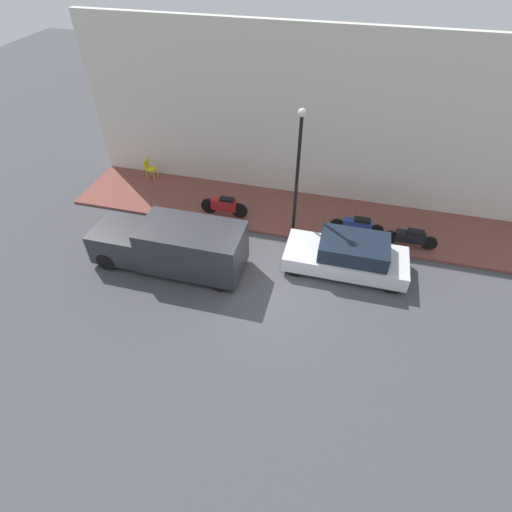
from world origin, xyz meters
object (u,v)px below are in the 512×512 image
delivery_van (171,245)px  motorcycle_blue (358,225)px  parked_car (348,255)px  streetlamp (298,164)px  cafe_chair (149,168)px  motorcycle_red (224,205)px  motorcycle_black (410,237)px

delivery_van → motorcycle_blue: size_ratio=2.62×
parked_car → delivery_van: 6.18m
parked_car → streetlamp: size_ratio=0.87×
delivery_van → motorcycle_blue: 7.09m
delivery_van → cafe_chair: 6.15m
delivery_van → cafe_chair: delivery_van is taller
motorcycle_blue → cafe_chair: size_ratio=2.20×
parked_car → streetlamp: bearing=53.9°
delivery_van → motorcycle_red: delivery_van is taller
parked_car → motorcycle_black: bearing=-51.5°
parked_car → streetlamp: streetlamp is taller
streetlamp → motorcycle_black: bearing=-88.6°
motorcycle_blue → motorcycle_red: bearing=91.3°
delivery_van → motorcycle_black: (3.05, -8.19, -0.41)m
delivery_van → streetlamp: streetlamp is taller
motorcycle_blue → motorcycle_black: size_ratio=1.03×
delivery_van → motorcycle_red: 3.36m
cafe_chair → parked_car: bearing=-112.2°
motorcycle_red → delivery_van: bearing=164.6°
cafe_chair → motorcycle_red: bearing=-114.5°
motorcycle_black → streetlamp: size_ratio=0.41×
motorcycle_black → motorcycle_red: bearing=88.6°
motorcycle_red → streetlamp: 3.83m
parked_car → motorcycle_blue: size_ratio=2.06×
parked_car → cafe_chair: parked_car is taller
cafe_chair → motorcycle_black: bearing=-100.3°
streetlamp → cafe_chair: streetlamp is taller
parked_car → motorcycle_black: parked_car is taller
streetlamp → motorcycle_red: bearing=84.5°
motorcycle_blue → motorcycle_black: bearing=-98.5°
motorcycle_red → motorcycle_black: bearing=-91.4°
motorcycle_red → motorcycle_black: (-0.17, -7.30, -0.05)m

